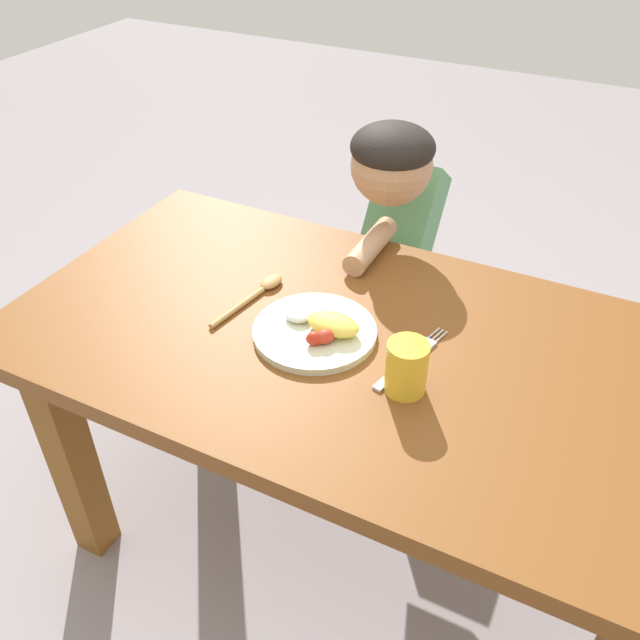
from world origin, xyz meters
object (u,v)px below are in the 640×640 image
Objects in this scene: spoon at (260,291)px; fork at (409,360)px; person at (398,260)px; plate at (318,330)px; drinking_cup at (406,367)px.

fork is at bearing -90.70° from spoon.
spoon is 0.47m from person.
person is at bearing -9.13° from spoon.
person is at bearing 36.06° from fork.
plate is 1.10× the size of fork.
spoon is (-0.35, 0.06, 0.01)m from fork.
person reaches higher than fork.
drinking_cup reaches higher than fork.
spoon is 2.19× the size of drinking_cup.
drinking_cup is at bearing 111.48° from person.
fork is 2.20× the size of drinking_cup.
person is (-0.20, 0.49, -0.12)m from fork.
plate is at bearing 105.77° from fork.
fork is at bearing 112.48° from person.
plate is 0.18m from spoon.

